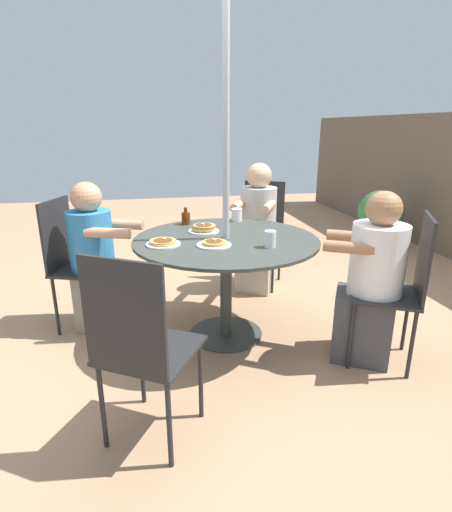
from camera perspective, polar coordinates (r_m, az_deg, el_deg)
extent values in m
plane|color=tan|center=(2.97, 0.00, -11.11)|extent=(12.00, 12.00, 0.00)
cylinder|color=#383D38|center=(2.97, 0.00, -10.98)|extent=(0.52, 0.52, 0.01)
cylinder|color=#383D38|center=(2.81, 0.00, -4.80)|extent=(0.08, 0.08, 0.71)
cylinder|color=#383D38|center=(2.69, 0.00, 2.35)|extent=(1.25, 1.25, 0.02)
cylinder|color=#ADADB2|center=(2.62, 0.00, 10.48)|extent=(0.05, 0.05, 2.20)
cylinder|color=#232326|center=(3.60, 6.70, -1.95)|extent=(0.02, 0.02, 0.45)
cylinder|color=#232326|center=(3.67, 1.45, -1.42)|extent=(0.02, 0.02, 0.45)
cylinder|color=#232326|center=(3.92, 7.65, -0.32)|extent=(0.02, 0.02, 0.45)
cylinder|color=#232326|center=(3.99, 2.81, 0.13)|extent=(0.02, 0.02, 0.45)
cube|color=#232326|center=(3.72, 4.74, 2.53)|extent=(0.55, 0.55, 0.02)
cube|color=#232326|center=(3.85, 5.48, 6.95)|extent=(0.20, 0.34, 0.50)
cube|color=beige|center=(3.69, 4.27, -1.37)|extent=(0.44, 0.43, 0.45)
cylinder|color=#B2B2B2|center=(3.61, 4.62, 5.90)|extent=(0.32, 0.32, 0.49)
sphere|color=#DBA884|center=(3.56, 4.76, 11.35)|extent=(0.22, 0.22, 0.22)
cylinder|color=#DBA884|center=(3.38, 6.11, 7.05)|extent=(0.31, 0.21, 0.07)
cylinder|color=#DBA884|center=(3.44, 1.83, 7.33)|extent=(0.31, 0.21, 0.07)
cylinder|color=#232326|center=(3.24, -14.86, -4.81)|extent=(0.02, 0.02, 0.45)
cylinder|color=#232326|center=(2.95, -17.36, -7.31)|extent=(0.02, 0.02, 0.45)
cylinder|color=#232326|center=(3.38, -20.25, -4.36)|extent=(0.02, 0.02, 0.45)
cylinder|color=#232326|center=(3.11, -23.13, -6.68)|extent=(0.02, 0.02, 0.45)
cube|color=#232326|center=(3.08, -19.34, -1.77)|extent=(0.51, 0.51, 0.02)
cube|color=#232326|center=(3.10, -23.00, 2.91)|extent=(0.37, 0.14, 0.50)
cube|color=gray|center=(3.12, -17.15, -5.90)|extent=(0.38, 0.40, 0.45)
cylinder|color=teal|center=(2.99, -18.73, 1.98)|extent=(0.31, 0.31, 0.44)
sphere|color=tan|center=(2.93, -19.34, 7.92)|extent=(0.21, 0.21, 0.21)
cylinder|color=tan|center=(3.00, -14.64, 4.39)|extent=(0.17, 0.32, 0.07)
cylinder|color=tan|center=(2.78, -16.54, 3.17)|extent=(0.17, 0.32, 0.07)
cylinder|color=#232326|center=(2.26, -11.95, -15.18)|extent=(0.02, 0.02, 0.45)
cylinder|color=#232326|center=(2.12, -3.64, -17.19)|extent=(0.02, 0.02, 0.45)
cylinder|color=#232326|center=(2.03, -17.25, -19.86)|extent=(0.02, 0.02, 0.45)
cylinder|color=#232326|center=(1.88, -8.10, -22.74)|extent=(0.02, 0.02, 0.45)
cube|color=#232326|center=(1.93, -10.63, -13.07)|extent=(0.55, 0.55, 0.02)
cube|color=#232326|center=(1.67, -14.46, -8.54)|extent=(0.21, 0.34, 0.50)
cylinder|color=#232326|center=(2.60, 17.40, -10.89)|extent=(0.02, 0.02, 0.45)
cylinder|color=#232326|center=(2.91, 17.56, -7.73)|extent=(0.02, 0.02, 0.45)
cylinder|color=#232326|center=(2.63, 24.99, -11.49)|extent=(0.02, 0.02, 0.45)
cylinder|color=#232326|center=(2.93, 24.30, -8.30)|extent=(0.02, 0.02, 0.45)
cube|color=#232326|center=(2.67, 21.62, -5.09)|extent=(0.55, 0.55, 0.02)
cube|color=#232326|center=(2.61, 26.46, -0.22)|extent=(0.34, 0.20, 0.50)
cube|color=#3D3D42|center=(2.76, 18.77, -9.34)|extent=(0.44, 0.46, 0.45)
cylinder|color=white|center=(2.59, 20.85, -0.59)|extent=(0.33, 0.33, 0.45)
sphere|color=#A3704C|center=(2.52, 21.64, 6.29)|extent=(0.21, 0.21, 0.21)
cylinder|color=#A3704C|center=(2.43, 17.08, 1.16)|extent=(0.20, 0.28, 0.07)
cylinder|color=#A3704C|center=(2.69, 17.25, 2.72)|extent=(0.20, 0.28, 0.07)
cylinder|color=white|center=(2.86, -3.19, 3.57)|extent=(0.22, 0.22, 0.01)
cylinder|color=tan|center=(2.86, -3.17, 3.76)|extent=(0.15, 0.15, 0.01)
cylinder|color=tan|center=(2.85, -3.26, 3.94)|extent=(0.16, 0.16, 0.01)
cylinder|color=tan|center=(2.86, -3.20, 4.17)|extent=(0.16, 0.16, 0.01)
cylinder|color=tan|center=(2.85, -3.11, 4.36)|extent=(0.16, 0.16, 0.01)
ellipsoid|color=brown|center=(2.85, -3.21, 4.50)|extent=(0.13, 0.12, 0.00)
cube|color=#F4E084|center=(2.85, -3.36, 4.61)|extent=(0.03, 0.03, 0.01)
cylinder|color=white|center=(2.52, -1.74, 1.60)|extent=(0.22, 0.22, 0.01)
cylinder|color=tan|center=(2.52, -1.60, 1.81)|extent=(0.15, 0.15, 0.01)
cylinder|color=tan|center=(2.51, -1.68, 2.02)|extent=(0.15, 0.15, 0.01)
ellipsoid|color=brown|center=(2.51, -1.74, 2.19)|extent=(0.11, 0.10, 0.00)
cube|color=#F4E084|center=(2.52, -1.69, 2.38)|extent=(0.03, 0.03, 0.01)
cylinder|color=white|center=(2.57, -8.96, 1.68)|extent=(0.22, 0.22, 0.01)
cylinder|color=tan|center=(2.56, -8.87, 1.88)|extent=(0.17, 0.17, 0.01)
cylinder|color=tan|center=(2.57, -9.03, 2.14)|extent=(0.17, 0.17, 0.01)
ellipsoid|color=brown|center=(2.56, -8.99, 2.27)|extent=(0.13, 0.12, 0.00)
cube|color=#F4E084|center=(2.56, -8.79, 2.44)|extent=(0.02, 0.02, 0.01)
cylinder|color=#602D0F|center=(3.09, -5.75, 5.37)|extent=(0.07, 0.07, 0.09)
cylinder|color=#602D0F|center=(3.08, -5.79, 6.55)|extent=(0.03, 0.03, 0.04)
torus|color=#602D0F|center=(3.06, -5.70, 5.50)|extent=(0.04, 0.01, 0.04)
cylinder|color=white|center=(3.19, 1.54, 5.84)|extent=(0.08, 0.08, 0.09)
cylinder|color=white|center=(3.18, 1.55, 6.71)|extent=(0.09, 0.09, 0.01)
cylinder|color=silver|center=(2.49, 6.33, 2.41)|extent=(0.07, 0.07, 0.11)
cylinder|color=brown|center=(5.43, 20.82, 2.41)|extent=(0.37, 0.37, 0.19)
sphere|color=#387538|center=(5.36, 21.21, 5.80)|extent=(0.55, 0.55, 0.55)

